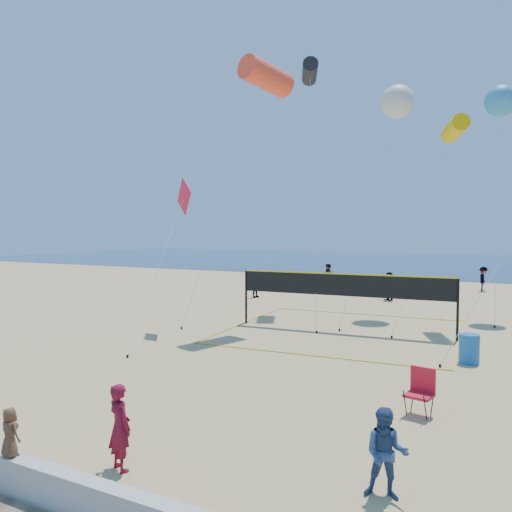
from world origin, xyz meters
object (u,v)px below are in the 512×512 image
at_px(woman, 120,427).
at_px(camp_chair, 421,389).
at_px(volleyball_net, 343,291).
at_px(trash_barrel, 469,349).

xyz_separation_m(woman, camp_chair, (4.42, 5.36, -0.17)).
bearing_deg(volleyball_net, camp_chair, -65.04).
bearing_deg(trash_barrel, camp_chair, -96.69).
distance_m(trash_barrel, volleyball_net, 6.27).
bearing_deg(woman, trash_barrel, -94.98).
height_order(camp_chair, trash_barrel, camp_chair).
relative_size(trash_barrel, volleyball_net, 0.10).
bearing_deg(trash_barrel, woman, -115.03).
distance_m(camp_chair, volleyball_net, 9.84).
bearing_deg(woman, volleyball_net, -69.01).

